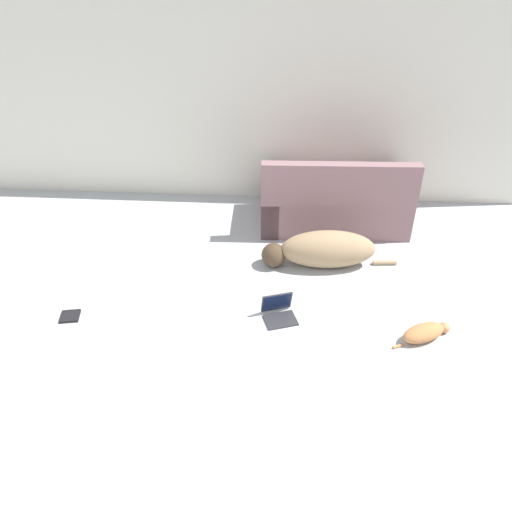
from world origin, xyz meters
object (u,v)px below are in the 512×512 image
Objects in this scene: cat at (425,332)px; laptop_open at (278,310)px; dog at (323,250)px; book_black at (70,316)px; couch at (334,203)px.

laptop_open is (-1.26, 0.22, 0.00)m from cat.
book_black is at bearing 19.09° from dog.
cat is at bearing 123.16° from dog.
dog is 2.52m from book_black.
cat is (0.67, -1.98, -0.21)m from couch.
couch is 3.13m from book_black.
laptop_open is 1.89m from book_black.
dog is 2.61× the size of cat.
dog is 1.36m from cat.
couch is 8.77× the size of book_black.
laptop_open is at bearing 142.79° from cat.
dog is at bearing 77.93° from couch.
couch is 1.86m from laptop_open.
couch is at bearing 81.38° from cat.
cat is 1.55× the size of laptop_open.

